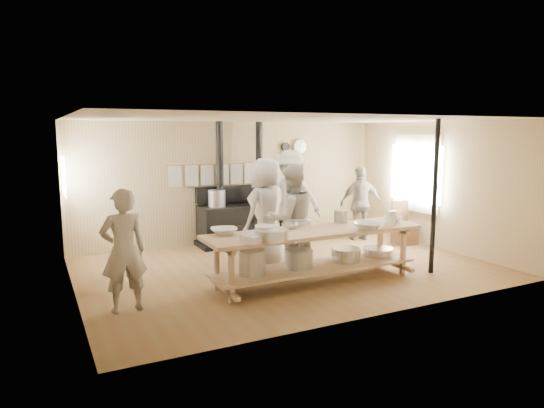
% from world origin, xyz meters
% --- Properties ---
extents(ground, '(7.00, 7.00, 0.00)m').
position_xyz_m(ground, '(0.00, 0.00, 0.00)').
color(ground, brown).
rests_on(ground, ground).
extents(room_shell, '(7.00, 7.00, 7.00)m').
position_xyz_m(room_shell, '(0.00, 0.00, 1.62)').
color(room_shell, tan).
rests_on(room_shell, ground).
extents(window_right, '(0.09, 1.50, 1.65)m').
position_xyz_m(window_right, '(3.47, 0.60, 1.50)').
color(window_right, beige).
rests_on(window_right, ground).
extents(left_opening, '(0.00, 0.90, 0.90)m').
position_xyz_m(left_opening, '(-3.45, 2.00, 1.60)').
color(left_opening, white).
rests_on(left_opening, ground).
extents(stove, '(1.90, 0.75, 2.60)m').
position_xyz_m(stove, '(-0.01, 2.12, 0.52)').
color(stove, black).
rests_on(stove, ground).
extents(towel_rail, '(3.00, 0.04, 0.47)m').
position_xyz_m(towel_rail, '(-0.00, 2.40, 1.55)').
color(towel_rail, tan).
rests_on(towel_rail, ground).
extents(back_wall_shelf, '(0.63, 0.14, 0.32)m').
position_xyz_m(back_wall_shelf, '(1.46, 2.43, 2.00)').
color(back_wall_shelf, tan).
rests_on(back_wall_shelf, ground).
extents(prep_table, '(3.60, 0.90, 0.85)m').
position_xyz_m(prep_table, '(-0.01, -0.90, 0.52)').
color(prep_table, tan).
rests_on(prep_table, ground).
extents(support_post, '(0.08, 0.08, 2.60)m').
position_xyz_m(support_post, '(2.05, -1.35, 1.30)').
color(support_post, black).
rests_on(support_post, ground).
extents(cook_far_left, '(0.62, 0.42, 1.66)m').
position_xyz_m(cook_far_left, '(-2.94, -0.85, 0.83)').
color(cook_far_left, '#A69F93').
rests_on(cook_far_left, ground).
extents(cook_left, '(0.90, 0.71, 1.84)m').
position_xyz_m(cook_left, '(-0.07, -0.24, 0.92)').
color(cook_left, '#A69F93').
rests_on(cook_left, ground).
extents(cook_center, '(1.11, 0.94, 1.93)m').
position_xyz_m(cook_center, '(-0.25, 0.36, 0.97)').
color(cook_center, '#A69F93').
rests_on(cook_center, ground).
extents(cook_right, '(1.02, 0.59, 1.64)m').
position_xyz_m(cook_right, '(2.53, 1.30, 0.82)').
color(cook_right, '#A69F93').
rests_on(cook_right, ground).
extents(cook_by_window, '(1.48, 1.39, 2.01)m').
position_xyz_m(cook_by_window, '(0.87, 1.50, 1.01)').
color(cook_by_window, '#A69F93').
rests_on(cook_by_window, ground).
extents(chair, '(0.45, 0.45, 0.91)m').
position_xyz_m(chair, '(3.15, 0.56, 0.27)').
color(chair, brown).
rests_on(chair, ground).
extents(bowl_white_a, '(0.48, 0.48, 0.10)m').
position_xyz_m(bowl_white_a, '(-1.41, -0.57, 0.90)').
color(bowl_white_a, white).
rests_on(bowl_white_a, prep_table).
extents(bowl_steel_a, '(0.40, 0.40, 0.09)m').
position_xyz_m(bowl_steel_a, '(-0.31, -0.64, 0.89)').
color(bowl_steel_a, silver).
rests_on(bowl_steel_a, prep_table).
extents(bowl_white_b, '(0.64, 0.64, 0.11)m').
position_xyz_m(bowl_white_b, '(0.78, -1.23, 0.91)').
color(bowl_white_b, white).
rests_on(bowl_white_b, prep_table).
extents(bowl_steel_b, '(0.39, 0.39, 0.09)m').
position_xyz_m(bowl_steel_b, '(1.55, -0.92, 0.90)').
color(bowl_steel_b, silver).
rests_on(bowl_steel_b, prep_table).
extents(roasting_pan, '(0.50, 0.40, 0.10)m').
position_xyz_m(roasting_pan, '(-1.14, -1.20, 0.90)').
color(roasting_pan, '#B2B2B7').
rests_on(roasting_pan, prep_table).
extents(mixing_bowl_large, '(0.56, 0.56, 0.16)m').
position_xyz_m(mixing_bowl_large, '(-0.94, -1.23, 0.93)').
color(mixing_bowl_large, silver).
rests_on(mixing_bowl_large, prep_table).
extents(bucket_galv, '(0.27, 0.27, 0.22)m').
position_xyz_m(bucket_galv, '(0.72, -0.57, 0.96)').
color(bucket_galv, gray).
rests_on(bucket_galv, prep_table).
extents(deep_bowl_enamel, '(0.33, 0.33, 0.19)m').
position_xyz_m(deep_bowl_enamel, '(-0.97, -1.08, 0.94)').
color(deep_bowl_enamel, white).
rests_on(deep_bowl_enamel, prep_table).
extents(pitcher, '(0.18, 0.18, 0.24)m').
position_xyz_m(pitcher, '(1.36, -1.10, 0.97)').
color(pitcher, white).
rests_on(pitcher, prep_table).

